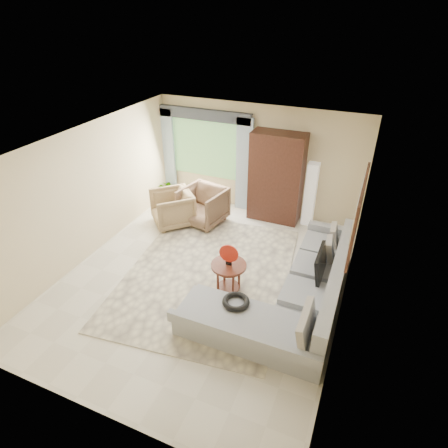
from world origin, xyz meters
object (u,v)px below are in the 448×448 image
at_px(tv_screen, 321,263).
at_px(floor_lamp, 310,194).
at_px(coffee_table, 229,278).
at_px(armchair_right, 203,206).
at_px(armchair_left, 172,208).
at_px(armoire, 276,178).
at_px(potted_plant, 168,189).
at_px(sectional_sofa, 296,297).

xyz_separation_m(tv_screen, floor_lamp, (-0.70, 2.48, 0.03)).
xyz_separation_m(coffee_table, floor_lamp, (0.77, 2.99, 0.42)).
distance_m(coffee_table, armchair_right, 2.56).
relative_size(tv_screen, armchair_left, 0.82).
xyz_separation_m(tv_screen, armoire, (-1.50, 2.42, 0.33)).
bearing_deg(armchair_right, floor_lamp, 33.34).
distance_m(armoire, floor_lamp, 0.86).
bearing_deg(armoire, potted_plant, -178.43).
height_order(tv_screen, armchair_left, tv_screen).
height_order(armoire, floor_lamp, armoire).
height_order(sectional_sofa, armchair_right, sectional_sofa).
distance_m(armchair_right, floor_lamp, 2.47).
relative_size(armchair_right, potted_plant, 1.86).
bearing_deg(armoire, armchair_left, -150.22).
bearing_deg(potted_plant, sectional_sofa, -34.38).
relative_size(coffee_table, armchair_right, 0.65).
bearing_deg(armchair_right, coffee_table, -42.70).
relative_size(sectional_sofa, tv_screen, 4.68).
distance_m(sectional_sofa, armchair_left, 3.74).
height_order(tv_screen, coffee_table, tv_screen).
xyz_separation_m(coffee_table, potted_plant, (-2.91, 2.85, -0.07)).
xyz_separation_m(sectional_sofa, armoire, (-1.23, 2.90, 0.77)).
height_order(potted_plant, armoire, armoire).
height_order(coffee_table, armchair_left, armchair_left).
xyz_separation_m(tv_screen, potted_plant, (-4.39, 2.34, -0.46)).
distance_m(tv_screen, armoire, 2.87).
relative_size(coffee_table, armoire, 0.30).
height_order(sectional_sofa, floor_lamp, floor_lamp).
height_order(tv_screen, floor_lamp, floor_lamp).
bearing_deg(floor_lamp, sectional_sofa, -81.67).
relative_size(sectional_sofa, armchair_left, 3.85).
distance_m(potted_plant, armoire, 2.99).
bearing_deg(sectional_sofa, armchair_left, 152.95).
relative_size(armchair_right, armoire, 0.45).
bearing_deg(armoire, sectional_sofa, -66.94).
bearing_deg(armchair_right, tv_screen, -16.34).
xyz_separation_m(sectional_sofa, potted_plant, (-4.12, 2.82, -0.03)).
distance_m(sectional_sofa, armchair_right, 3.39).
distance_m(coffee_table, armoire, 3.02).
bearing_deg(tv_screen, sectional_sofa, -119.26).
bearing_deg(armchair_right, armchair_left, -139.63).
relative_size(sectional_sofa, potted_plant, 6.76).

